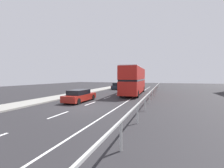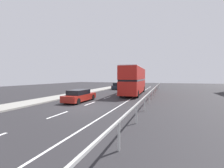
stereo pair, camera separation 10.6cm
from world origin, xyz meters
name	(u,v)px [view 1 (the left image)]	position (x,y,z in m)	size (l,w,h in m)	color
ground_plane	(81,107)	(0.00, 0.00, -0.05)	(74.05, 120.00, 0.10)	#272628
near_sidewalk_kerb	(32,102)	(-5.94, 0.00, 0.07)	(2.80, 80.00, 0.14)	gray
lane_paint_markings	(125,97)	(2.03, 8.13, 0.00)	(3.36, 46.00, 0.01)	silver
bridge_side_railing	(153,90)	(5.73, 9.00, 0.94)	(0.10, 42.00, 1.17)	#BABCB9
double_decker_bus_red	(134,80)	(2.53, 11.80, 2.29)	(2.95, 11.54, 4.27)	red
hatchback_car_near	(80,96)	(-1.66, 2.42, 0.65)	(1.76, 4.58, 1.34)	maroon
sedan_car_ahead	(118,86)	(-2.75, 20.04, 0.70)	(1.84, 4.20, 1.47)	#19222C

